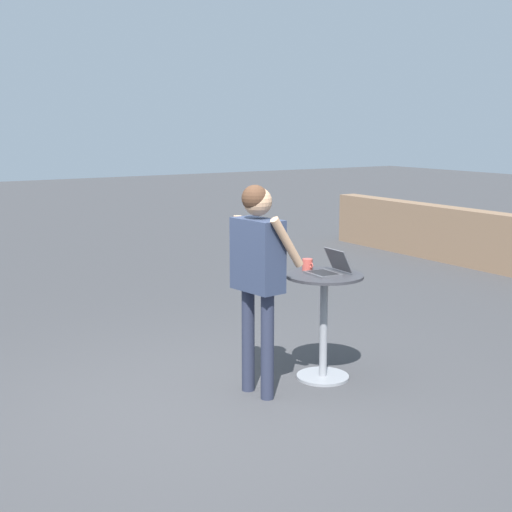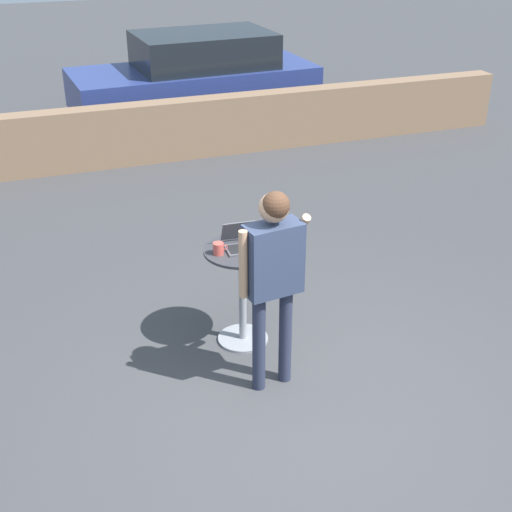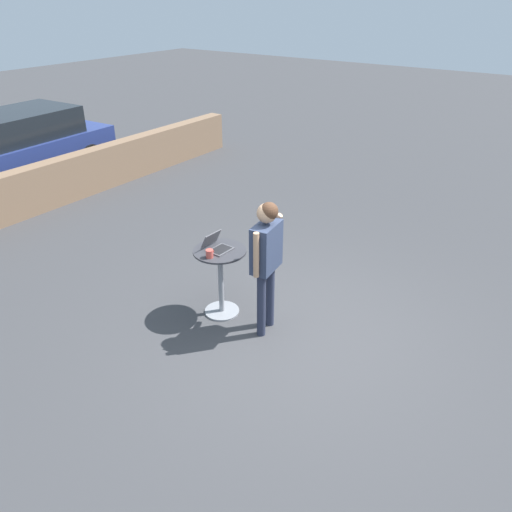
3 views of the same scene
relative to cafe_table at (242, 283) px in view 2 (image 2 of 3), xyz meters
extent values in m
plane|color=#3D3D3F|center=(0.15, -1.16, -0.61)|extent=(50.00, 50.00, 0.00)
cube|color=#84664C|center=(0.15, 5.20, -0.16)|extent=(12.33, 0.35, 0.91)
cylinder|color=gray|center=(0.00, 0.00, -0.60)|extent=(0.47, 0.47, 0.03)
cylinder|color=gray|center=(0.00, 0.00, -0.13)|extent=(0.07, 0.07, 0.91)
cylinder|color=#333338|center=(0.00, 0.00, 0.33)|extent=(0.69, 0.69, 0.02)
cube|color=#515156|center=(0.00, -0.02, 0.35)|extent=(0.31, 0.24, 0.02)
cube|color=black|center=(0.00, -0.02, 0.36)|extent=(0.27, 0.19, 0.00)
cube|color=#515156|center=(0.01, 0.14, 0.46)|extent=(0.30, 0.12, 0.20)
cube|color=white|center=(0.01, 0.14, 0.46)|extent=(0.28, 0.11, 0.18)
cylinder|color=#C14C42|center=(-0.23, -0.02, 0.40)|extent=(0.09, 0.09, 0.11)
torus|color=#C14C42|center=(-0.16, -0.02, 0.40)|extent=(0.05, 0.01, 0.05)
cylinder|color=#282D42|center=(-0.10, -0.73, -0.16)|extent=(0.11, 0.11, 0.91)
cylinder|color=#282D42|center=(0.14, -0.70, -0.16)|extent=(0.11, 0.11, 0.91)
cube|color=#2D3851|center=(0.02, -0.71, 0.59)|extent=(0.48, 0.29, 0.60)
sphere|color=tan|center=(0.02, -0.71, 1.03)|extent=(0.24, 0.24, 0.24)
sphere|color=#472D1E|center=(0.02, -0.74, 1.06)|extent=(0.22, 0.22, 0.22)
cylinder|color=tan|center=(-0.24, -0.75, 0.61)|extent=(0.07, 0.07, 0.57)
cylinder|color=tan|center=(0.27, -0.59, 0.72)|extent=(0.11, 0.34, 0.44)
cube|color=navy|center=(1.45, 7.00, 0.03)|extent=(4.37, 2.00, 0.67)
cube|color=black|center=(1.66, 7.01, 0.66)|extent=(2.43, 1.68, 0.59)
cylinder|color=black|center=(0.17, 6.09, -0.27)|extent=(0.71, 0.26, 0.69)
cylinder|color=black|center=(0.08, 7.77, -0.27)|extent=(0.71, 0.26, 0.69)
cylinder|color=black|center=(2.82, 6.24, -0.27)|extent=(0.71, 0.26, 0.69)
cylinder|color=black|center=(2.72, 7.91, -0.27)|extent=(0.71, 0.26, 0.69)
camera|label=1|loc=(4.87, -3.79, 1.65)|focal=50.00mm
camera|label=2|loc=(-1.77, -5.33, 3.18)|focal=50.00mm
camera|label=3|loc=(-4.38, -3.66, 3.32)|focal=35.00mm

